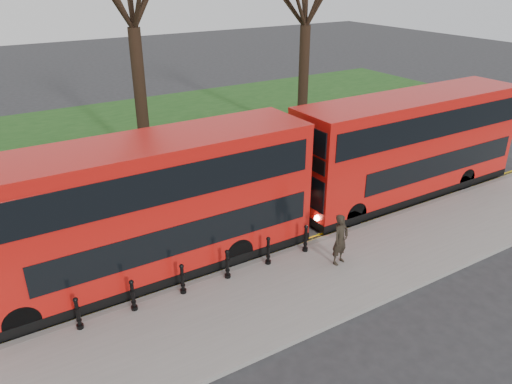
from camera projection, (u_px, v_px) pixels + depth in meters
ground at (195, 267)px, 17.37m from camera, size 120.00×120.00×0.00m
pavement at (238, 311)px, 15.02m from camera, size 60.00×4.00×0.15m
kerb at (208, 279)px, 16.57m from camera, size 60.00×0.25×0.16m
grass_verge at (84, 145)px, 28.94m from camera, size 60.00×18.00×0.06m
hedge at (130, 188)px, 22.46m from camera, size 60.00×0.90×0.80m
yellow_line_outer at (204, 276)px, 16.83m from camera, size 60.00×0.10×0.01m
yellow_line_inner at (202, 274)px, 16.98m from camera, size 60.00×0.10×0.01m
bollard_row at (205, 272)px, 15.94m from camera, size 8.15×0.15×1.00m
bus_lead at (142, 212)px, 16.05m from camera, size 11.71×2.69×4.66m
bus_rear at (409, 146)px, 22.00m from camera, size 11.40×2.62×4.54m
pedestrian at (340, 239)px, 16.97m from camera, size 0.75×0.58×1.84m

